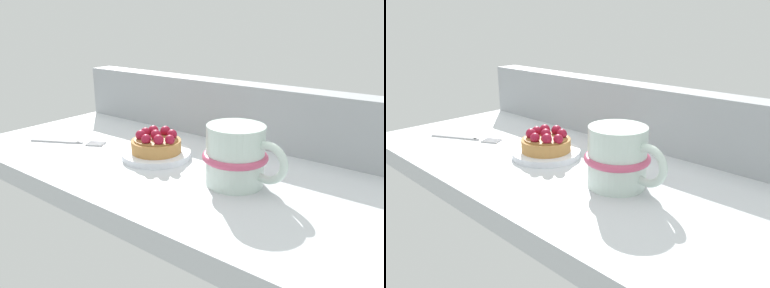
# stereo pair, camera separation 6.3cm
# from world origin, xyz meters

# --- Properties ---
(ground_plane) EXTENTS (0.82, 0.40, 0.04)m
(ground_plane) POSITION_xyz_m (0.00, 0.00, -0.02)
(ground_plane) COLOR silver
(window_rail_back) EXTENTS (0.80, 0.06, 0.12)m
(window_rail_back) POSITION_xyz_m (0.00, 0.17, 0.06)
(window_rail_back) COLOR #9EA3A8
(window_rail_back) RESTS_ON ground_plane
(dessert_plate) EXTENTS (0.13, 0.13, 0.01)m
(dessert_plate) POSITION_xyz_m (-0.04, -0.01, 0.01)
(dessert_plate) COLOR silver
(dessert_plate) RESTS_ON ground_plane
(raspberry_tart) EXTENTS (0.09, 0.09, 0.04)m
(raspberry_tart) POSITION_xyz_m (-0.04, -0.01, 0.03)
(raspberry_tart) COLOR #B77F42
(raspberry_tart) RESTS_ON dessert_plate
(coffee_mug) EXTENTS (0.14, 0.10, 0.09)m
(coffee_mug) POSITION_xyz_m (0.14, -0.02, 0.05)
(coffee_mug) COLOR silver
(coffee_mug) RESTS_ON ground_plane
(dessert_fork) EXTENTS (0.15, 0.09, 0.01)m
(dessert_fork) POSITION_xyz_m (-0.24, -0.06, 0.00)
(dessert_fork) COLOR #B7B7BC
(dessert_fork) RESTS_ON ground_plane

